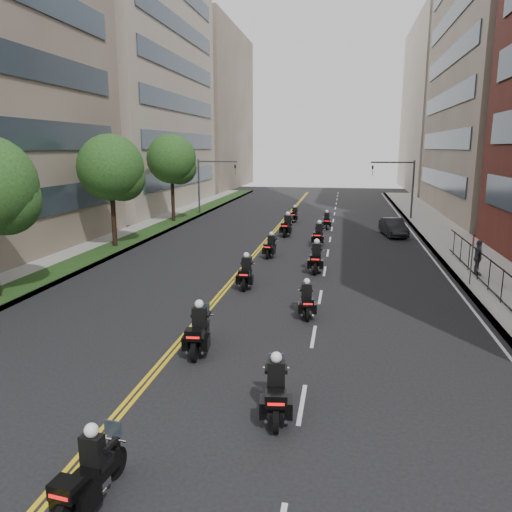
{
  "coord_description": "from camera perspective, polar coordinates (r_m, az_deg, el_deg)",
  "views": [
    {
      "loc": [
        4.11,
        -7.32,
        6.77
      ],
      "look_at": [
        0.21,
        14.82,
        1.87
      ],
      "focal_mm": 35.0,
      "sensor_mm": 36.0,
      "label": 1
    }
  ],
  "objects": [
    {
      "name": "motorcycle_0",
      "position": [
        10.9,
        -18.43,
        -22.59
      ],
      "size": [
        0.65,
        2.23,
        1.64
      ],
      "rotation": [
        0.0,
        0.0,
        -0.12
      ],
      "color": "black",
      "rests_on": "ground"
    },
    {
      "name": "motorcycle_10",
      "position": [
        46.49,
        4.42,
        4.66
      ],
      "size": [
        0.55,
        2.13,
        1.57
      ],
      "rotation": [
        0.0,
        0.0,
        -0.07
      ],
      "color": "black",
      "rests_on": "ground"
    },
    {
      "name": "grass_strip",
      "position": [
        36.37,
        -15.1,
        1.41
      ],
      "size": [
        2.0,
        90.0,
        0.04
      ],
      "primitive_type": "cube",
      "color": "#1A3513",
      "rests_on": "sidewalk_left"
    },
    {
      "name": "motorcycle_3",
      "position": [
        20.58,
        5.8,
        -5.18
      ],
      "size": [
        0.63,
        2.1,
        1.56
      ],
      "rotation": [
        0.0,
        0.0,
        0.13
      ],
      "color": "black",
      "rests_on": "ground"
    },
    {
      "name": "building_left_mid",
      "position": [
        62.01,
        -16.17,
        21.34
      ],
      "size": [
        16.11,
        28.0,
        34.0
      ],
      "color": "#A59585",
      "rests_on": "ground"
    },
    {
      "name": "motorcycle_2",
      "position": [
        17.05,
        -6.54,
        -8.62
      ],
      "size": [
        0.67,
        2.43,
        1.8
      ],
      "rotation": [
        0.0,
        0.0,
        0.09
      ],
      "color": "black",
      "rests_on": "ground"
    },
    {
      "name": "sidewalk_left",
      "position": [
        36.73,
        -16.22,
        1.3
      ],
      "size": [
        4.0,
        90.0,
        0.15
      ],
      "primitive_type": "cube",
      "color": "gray",
      "rests_on": "ground"
    },
    {
      "name": "motorcycle_8",
      "position": [
        39.03,
        3.59,
        3.39
      ],
      "size": [
        0.71,
        2.55,
        1.89
      ],
      "rotation": [
        0.0,
        0.0,
        -0.1
      ],
      "color": "black",
      "rests_on": "ground"
    },
    {
      "name": "motorcycle_5",
      "position": [
        27.87,
        6.9,
        -0.32
      ],
      "size": [
        0.57,
        2.49,
        1.84
      ],
      "rotation": [
        0.0,
        0.0,
        -0.01
      ],
      "color": "black",
      "rests_on": "ground"
    },
    {
      "name": "building_left_far",
      "position": [
        89.44,
        -7.29,
        16.2
      ],
      "size": [
        16.0,
        28.0,
        26.0
      ],
      "primitive_type": "cube",
      "color": "#746355",
      "rests_on": "ground"
    },
    {
      "name": "sidewalk_right",
      "position": [
        33.94,
        23.22,
        -0.09
      ],
      "size": [
        4.0,
        90.0,
        0.15
      ],
      "primitive_type": "cube",
      "color": "gray",
      "rests_on": "ground"
    },
    {
      "name": "street_trees",
      "position": [
        30.07,
        -20.52,
        8.41
      ],
      "size": [
        4.4,
        38.4,
        7.98
      ],
      "color": "#301F15",
      "rests_on": "ground"
    },
    {
      "name": "parked_sedan",
      "position": [
        40.41,
        15.43,
        3.19
      ],
      "size": [
        2.08,
        4.31,
        1.36
      ],
      "primitive_type": "imported",
      "rotation": [
        0.0,
        0.0,
        0.16
      ],
      "color": "black",
      "rests_on": "ground"
    },
    {
      "name": "motorcycle_6",
      "position": [
        31.42,
        1.69,
        1.02
      ],
      "size": [
        0.6,
        2.16,
        1.6
      ],
      "rotation": [
        0.0,
        0.0,
        -0.1
      ],
      "color": "black",
      "rests_on": "ground"
    },
    {
      "name": "traffic_signal_left",
      "position": [
        51.26,
        -5.53,
        8.81
      ],
      "size": [
        4.09,
        0.2,
        5.6
      ],
      "color": "#3F3F44",
      "rests_on": "ground"
    },
    {
      "name": "motorcycle_4",
      "position": [
        24.59,
        -1.15,
        -2.03
      ],
      "size": [
        0.6,
        2.36,
        1.74
      ],
      "rotation": [
        0.0,
        0.0,
        0.07
      ],
      "color": "black",
      "rests_on": "ground"
    },
    {
      "name": "building_right_far",
      "position": [
        87.29,
        22.31,
        15.51
      ],
      "size": [
        15.0,
        28.0,
        26.0
      ],
      "primitive_type": "cube",
      "color": "#A59585",
      "rests_on": "ground"
    },
    {
      "name": "motorcycle_1",
      "position": [
        13.18,
        2.3,
        -15.27
      ],
      "size": [
        0.7,
        2.31,
        1.71
      ],
      "rotation": [
        0.0,
        0.0,
        0.14
      ],
      "color": "black",
      "rests_on": "ground"
    },
    {
      "name": "pedestrian_c",
      "position": [
        28.79,
        24.03,
        -0.17
      ],
      "size": [
        0.52,
        1.12,
        1.88
      ],
      "primitive_type": "imported",
      "rotation": [
        0.0,
        0.0,
        1.51
      ],
      "color": "#47474F",
      "rests_on": "sidewalk_right"
    },
    {
      "name": "motorcycle_7",
      "position": [
        35.32,
        7.19,
        2.32
      ],
      "size": [
        0.61,
        2.45,
        1.8
      ],
      "rotation": [
        0.0,
        0.0,
        -0.06
      ],
      "color": "black",
      "rests_on": "ground"
    },
    {
      "name": "traffic_signal_right",
      "position": [
        49.71,
        16.42,
        8.26
      ],
      "size": [
        4.09,
        0.2,
        5.6
      ],
      "color": "#3F3F44",
      "rests_on": "ground"
    },
    {
      "name": "motorcycle_9",
      "position": [
        42.83,
        8.08,
        3.93
      ],
      "size": [
        0.5,
        2.15,
        1.59
      ],
      "rotation": [
        0.0,
        0.0,
        0.03
      ],
      "color": "black",
      "rests_on": "ground"
    }
  ]
}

